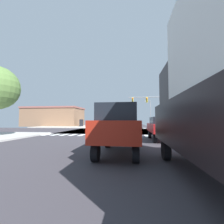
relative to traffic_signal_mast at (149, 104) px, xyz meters
name	(u,v)px	position (x,y,z in m)	size (l,w,h in m)	color
ground	(114,131)	(-6.13, -7.27, -4.90)	(90.00, 90.00, 0.05)	#37343A
sidewalk_corner_ne	(178,127)	(6.87, 4.73, -4.80)	(12.00, 12.00, 0.14)	#B2ADA3
sidewalk_corner_nw	(67,126)	(-19.13, 4.73, -4.80)	(12.00, 12.00, 0.14)	#B4AEA4
crosswalk_near	(104,135)	(-6.38, -14.57, -4.87)	(13.50, 2.00, 0.01)	white
crosswalk_far	(117,128)	(-6.38, 0.03, -4.87)	(13.50, 2.00, 0.01)	white
traffic_signal_mast	(149,104)	(0.00, 0.00, 0.00)	(6.63, 0.55, 6.59)	gray
gas_station_sign	(223,81)	(4.32, -16.72, 0.09)	(1.60, 0.20, 7.24)	silver
street_lamp	(150,110)	(1.73, 13.54, -0.51)	(1.78, 0.32, 7.20)	gray
bank_building	(54,117)	(-24.05, 7.75, -2.36)	(16.00, 8.38, 5.01)	#866148
suv_nearside_1	(112,121)	(-11.13, 30.81, -3.48)	(1.96, 4.60, 2.34)	black
sedan_crossing_2	(120,121)	(-8.13, 30.60, -3.76)	(1.80, 4.30, 1.88)	black
suv_queued_2	(119,125)	(-4.13, -23.19, -3.48)	(1.96, 4.60, 2.34)	black
sedan_leading_3	(161,126)	(-1.13, -18.05, -3.76)	(1.80, 4.30, 1.88)	black
sedan_middle_4	(105,122)	(-11.13, 13.16, -3.76)	(1.80, 4.30, 1.88)	black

